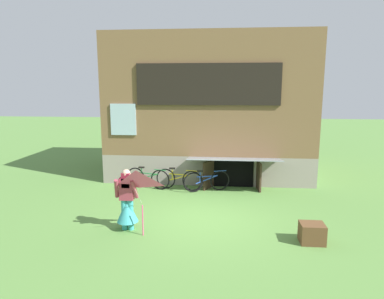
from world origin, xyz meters
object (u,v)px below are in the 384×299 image
(bicycle_blue, at_px, (207,181))
(bicycle_yellow, at_px, (179,179))
(bicycle_green, at_px, (148,178))
(person, at_px, (127,205))
(kite, at_px, (136,187))
(wooden_crate, at_px, (312,233))

(bicycle_blue, height_order, bicycle_yellow, bicycle_yellow)
(bicycle_blue, relative_size, bicycle_green, 0.96)
(person, distance_m, kite, 0.88)
(person, height_order, bicycle_yellow, person)
(wooden_crate, bearing_deg, person, 175.75)
(person, distance_m, bicycle_yellow, 3.53)
(kite, relative_size, bicycle_blue, 1.01)
(kite, xyz_separation_m, wooden_crate, (3.96, 0.20, -1.02))
(kite, height_order, bicycle_blue, kite)
(wooden_crate, bearing_deg, bicycle_green, 140.43)
(person, xyz_separation_m, bicycle_blue, (1.78, 3.32, -0.28))
(bicycle_blue, xyz_separation_m, bicycle_green, (-2.05, 0.17, 0.01))
(bicycle_yellow, distance_m, wooden_crate, 5.14)
(kite, bearing_deg, bicycle_blue, 69.97)
(person, xyz_separation_m, bicycle_green, (-0.28, 3.49, -0.28))
(bicycle_blue, xyz_separation_m, bicycle_yellow, (-0.96, 0.10, 0.01))
(person, relative_size, kite, 0.99)
(kite, distance_m, bicycle_yellow, 4.06)
(kite, distance_m, bicycle_green, 4.15)
(bicycle_blue, distance_m, bicycle_green, 2.06)
(bicycle_green, relative_size, wooden_crate, 2.98)
(person, xyz_separation_m, bicycle_yellow, (0.82, 3.42, -0.27))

